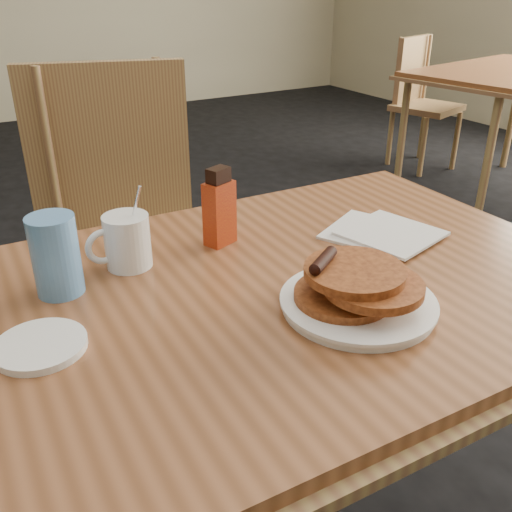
{
  "coord_description": "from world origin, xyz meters",
  "views": [
    {
      "loc": [
        -0.46,
        -0.75,
        1.26
      ],
      "look_at": [
        0.0,
        0.03,
        0.8
      ],
      "focal_mm": 40.0,
      "sensor_mm": 36.0,
      "label": 1
    }
  ],
  "objects_px": {
    "chair_main_far": "(127,214)",
    "syrup_bottle": "(219,209)",
    "chair_neighbor_far": "(420,91)",
    "blue_tumbler": "(56,255)",
    "coffee_mug": "(126,241)",
    "pancake_plate": "(358,293)",
    "main_table": "(272,302)"
  },
  "relations": [
    {
      "from": "main_table",
      "to": "pancake_plate",
      "type": "xyz_separation_m",
      "value": [
        0.08,
        -0.15,
        0.07
      ]
    },
    {
      "from": "syrup_bottle",
      "to": "blue_tumbler",
      "type": "xyz_separation_m",
      "value": [
        -0.33,
        -0.04,
        -0.0
      ]
    },
    {
      "from": "chair_main_far",
      "to": "blue_tumbler",
      "type": "bearing_deg",
      "value": -100.31
    },
    {
      "from": "chair_main_far",
      "to": "main_table",
      "type": "bearing_deg",
      "value": -70.93
    },
    {
      "from": "main_table",
      "to": "blue_tumbler",
      "type": "bearing_deg",
      "value": 154.28
    },
    {
      "from": "syrup_bottle",
      "to": "main_table",
      "type": "bearing_deg",
      "value": -109.51
    },
    {
      "from": "syrup_bottle",
      "to": "blue_tumbler",
      "type": "relative_size",
      "value": 1.14
    },
    {
      "from": "pancake_plate",
      "to": "blue_tumbler",
      "type": "distance_m",
      "value": 0.52
    },
    {
      "from": "chair_main_far",
      "to": "syrup_bottle",
      "type": "distance_m",
      "value": 0.6
    },
    {
      "from": "chair_neighbor_far",
      "to": "blue_tumbler",
      "type": "height_order",
      "value": "blue_tumbler"
    },
    {
      "from": "syrup_bottle",
      "to": "blue_tumbler",
      "type": "distance_m",
      "value": 0.33
    },
    {
      "from": "pancake_plate",
      "to": "coffee_mug",
      "type": "xyz_separation_m",
      "value": [
        -0.28,
        0.34,
        0.02
      ]
    },
    {
      "from": "syrup_bottle",
      "to": "chair_main_far",
      "type": "bearing_deg",
      "value": 71.99
    },
    {
      "from": "chair_neighbor_far",
      "to": "pancake_plate",
      "type": "height_order",
      "value": "chair_neighbor_far"
    },
    {
      "from": "chair_main_far",
      "to": "chair_neighbor_far",
      "type": "bearing_deg",
      "value": 45.38
    },
    {
      "from": "coffee_mug",
      "to": "chair_neighbor_far",
      "type": "bearing_deg",
      "value": 23.94
    },
    {
      "from": "chair_main_far",
      "to": "coffee_mug",
      "type": "height_order",
      "value": "chair_main_far"
    },
    {
      "from": "main_table",
      "to": "coffee_mug",
      "type": "relative_size",
      "value": 7.93
    },
    {
      "from": "main_table",
      "to": "syrup_bottle",
      "type": "relative_size",
      "value": 7.92
    },
    {
      "from": "coffee_mug",
      "to": "blue_tumbler",
      "type": "distance_m",
      "value": 0.14
    },
    {
      "from": "main_table",
      "to": "chair_main_far",
      "type": "xyz_separation_m",
      "value": [
        -0.02,
        0.76,
        -0.09
      ]
    },
    {
      "from": "chair_neighbor_far",
      "to": "coffee_mug",
      "type": "bearing_deg",
      "value": -161.81
    },
    {
      "from": "coffee_mug",
      "to": "blue_tumbler",
      "type": "bearing_deg",
      "value": -176.85
    },
    {
      "from": "chair_neighbor_far",
      "to": "blue_tumbler",
      "type": "distance_m",
      "value": 3.49
    },
    {
      "from": "chair_main_far",
      "to": "syrup_bottle",
      "type": "height_order",
      "value": "chair_main_far"
    },
    {
      "from": "pancake_plate",
      "to": "blue_tumbler",
      "type": "relative_size",
      "value": 1.83
    },
    {
      "from": "blue_tumbler",
      "to": "syrup_bottle",
      "type": "bearing_deg",
      "value": 6.2
    },
    {
      "from": "chair_main_far",
      "to": "syrup_bottle",
      "type": "relative_size",
      "value": 6.39
    },
    {
      "from": "main_table",
      "to": "blue_tumbler",
      "type": "relative_size",
      "value": 8.99
    },
    {
      "from": "chair_main_far",
      "to": "chair_neighbor_far",
      "type": "distance_m",
      "value": 2.9
    },
    {
      "from": "pancake_plate",
      "to": "syrup_bottle",
      "type": "xyz_separation_m",
      "value": [
        -0.08,
        0.34,
        0.04
      ]
    },
    {
      "from": "chair_neighbor_far",
      "to": "syrup_bottle",
      "type": "height_order",
      "value": "syrup_bottle"
    }
  ]
}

